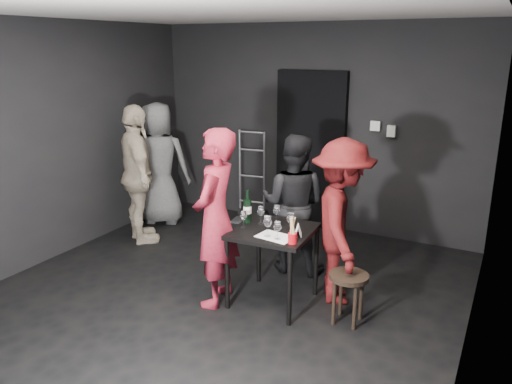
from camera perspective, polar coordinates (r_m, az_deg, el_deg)
The scene contains 26 objects.
floor at distance 5.02m, azimuth -4.83°, elevation -12.30°, with size 4.50×5.00×0.02m, color black.
ceiling at distance 4.42m, azimuth -5.72°, elevation 20.12°, with size 4.50×5.00×0.02m, color silver.
wall_back at distance 6.72m, azimuth 6.50°, elevation 7.27°, with size 4.50×0.04×2.70m, color black.
wall_left at distance 6.04m, azimuth -23.53°, elevation 4.96°, with size 0.04×5.00×2.70m, color black.
wall_right at distance 3.84m, azimuth 24.24°, elevation -1.10°, with size 0.04×5.00×2.70m, color black.
doorway at distance 6.72m, azimuth 6.23°, elevation 4.68°, with size 0.95×0.10×2.10m, color black.
wallbox_upper at distance 6.40m, azimuth 13.51°, elevation 7.37°, with size 0.12×0.06×0.12m, color #B7B7B2.
wallbox_lower at distance 6.37m, azimuth 15.23°, elevation 6.74°, with size 0.10×0.06×0.14m, color #B7B7B2.
hand_truck at distance 7.08m, azimuth -0.64°, elevation -1.50°, with size 0.43×0.36×1.29m.
tasting_table at distance 4.73m, azimuth 1.96°, elevation -5.39°, with size 0.72×0.72×0.75m.
stool at distance 4.57m, azimuth 10.54°, elevation -10.30°, with size 0.35×0.35×0.47m.
server_red at distance 4.65m, azimuth -4.69°, elevation -1.67°, with size 0.71×0.46×1.94m, color maroon.
woman_black at distance 5.41m, azimuth 4.30°, elevation -1.22°, with size 0.75×0.41×1.55m, color black.
man_maroon at distance 4.79m, azimuth 9.77°, elevation -2.79°, with size 1.10×0.51×1.71m, color #510F10.
bystander_cream at distance 6.30m, azimuth -13.46°, elevation 3.09°, with size 1.18×0.56×2.01m, color #C5B499.
bystander_grey at distance 6.96m, azimuth -11.07°, elevation 4.01°, with size 0.93×0.51×1.90m, color #5B5B5B.
tasting_mat at distance 4.51m, azimuth 2.25°, elevation -5.13°, with size 0.33×0.22×0.00m, color white.
wine_glass_a at distance 4.71m, azimuth -1.45°, elevation -3.06°, with size 0.07×0.07×0.18m, color white, non-canonical shape.
wine_glass_b at distance 4.80m, azimuth 0.56°, elevation -2.57°, with size 0.07×0.07×0.19m, color white, non-canonical shape.
wine_glass_c at distance 4.83m, azimuth 2.37°, elevation -2.44°, with size 0.07×0.07×0.20m, color white, non-canonical shape.
wine_glass_d at distance 4.49m, azimuth 1.34°, elevation -3.82°, with size 0.08×0.08×0.21m, color white, non-canonical shape.
wine_glass_e at distance 4.42m, azimuth 2.48°, elevation -4.32°, with size 0.07×0.07×0.19m, color white, non-canonical shape.
wine_glass_f at distance 4.60m, azimuth 3.98°, elevation -3.43°, with size 0.08×0.08×0.20m, color white, non-canonical shape.
wine_bottle at distance 4.84m, azimuth -0.99°, elevation -2.04°, with size 0.08×0.08×0.33m.
breadstick_cup at distance 4.34m, azimuth 4.20°, elevation -4.45°, with size 0.08×0.08×0.25m.
reserved_card at distance 4.55m, azimuth 4.67°, elevation -4.35°, with size 0.08×0.13×0.10m, color white, non-canonical shape.
Camera 1 is at (2.42, -3.68, 2.41)m, focal length 35.00 mm.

